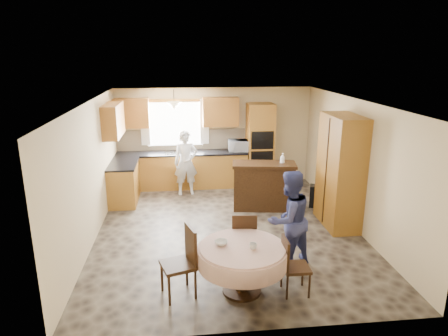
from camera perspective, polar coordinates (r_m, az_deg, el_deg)
floor at (r=7.94m, az=0.52°, el=-8.74°), size 5.00×6.00×0.01m
ceiling at (r=7.25m, az=0.57°, el=9.49°), size 5.00×6.00×0.01m
wall_back at (r=10.40m, az=-1.41°, el=4.55°), size 5.00×0.02×2.50m
wall_front at (r=4.73m, az=4.91°, el=-10.19°), size 5.00×0.02×2.50m
wall_left at (r=7.63m, az=-18.45°, el=-0.61°), size 0.02×6.00×2.50m
wall_right at (r=8.17m, az=18.23°, el=0.49°), size 0.02×6.00×2.50m
window at (r=10.28m, az=-7.01°, el=6.29°), size 1.40×0.03×1.10m
curtain_left at (r=10.26m, az=-11.24°, el=6.36°), size 0.22×0.02×1.15m
curtain_right at (r=10.24m, az=-2.80°, el=6.63°), size 0.22×0.02×1.15m
base_cab_back at (r=10.27m, az=-5.97°, el=-0.34°), size 3.30×0.60×0.88m
counter_back at (r=10.15m, az=-6.04°, el=2.15°), size 3.30×0.64×0.04m
base_cab_left at (r=9.50m, az=-14.09°, el=-2.12°), size 0.60×1.20×0.88m
counter_left at (r=9.37m, az=-14.28°, el=0.55°), size 0.64×1.20×0.04m
backsplash at (r=10.37m, az=-6.10°, el=4.03°), size 3.30×0.02×0.55m
wall_cab_left at (r=10.16m, az=-13.06°, el=7.64°), size 0.85×0.33×0.72m
wall_cab_right at (r=10.14m, az=-0.50°, el=8.04°), size 0.90×0.33×0.72m
wall_cab_side at (r=9.18m, az=-15.55°, el=6.60°), size 0.33×1.20×0.72m
oven_tower at (r=10.30m, az=5.14°, el=3.29°), size 0.66×0.62×2.12m
oven_upper at (r=9.96m, az=5.52°, el=3.96°), size 0.56×0.01×0.45m
oven_lower at (r=10.07m, az=5.45°, el=1.18°), size 0.56×0.01×0.45m
pendant at (r=9.73m, az=-7.14°, el=8.82°), size 0.36×0.36×0.18m
sideboard at (r=8.83m, az=5.66°, el=-2.77°), size 1.43×0.75×0.98m
space_heater at (r=9.20m, az=13.25°, el=-3.94°), size 0.42×0.36×0.50m
cupboard at (r=8.11m, az=16.31°, el=-0.50°), size 0.58×1.16×2.22m
dining_table at (r=5.79m, az=2.62°, el=-12.54°), size 1.27×1.27×0.72m
chair_left at (r=5.77m, az=-5.82°, el=-12.70°), size 0.55×0.55×1.02m
chair_back at (r=6.44m, az=2.84°, el=-9.83°), size 0.44×0.44×0.94m
chair_right at (r=5.89m, az=9.60°, el=-13.25°), size 0.37×0.37×0.86m
framed_picture at (r=8.53m, az=16.84°, el=4.83°), size 0.06×0.62×0.51m
microwave at (r=10.16m, az=2.11°, el=3.20°), size 0.53×0.37×0.29m
person_sink at (r=9.66m, az=-5.47°, el=0.75°), size 0.61×0.43×1.58m
person_dining at (r=6.44m, az=9.24°, el=-7.28°), size 0.97×0.89×1.61m
bowl_sideboard at (r=8.62m, az=3.75°, el=0.38°), size 0.26×0.26×0.05m
bottle_sideboard at (r=8.74m, az=8.35°, el=1.23°), size 0.12×0.12×0.27m
cup_table at (r=5.64m, az=4.17°, el=-11.08°), size 0.14×0.14×0.09m
bowl_table at (r=5.75m, az=-0.42°, el=-10.63°), size 0.22×0.22×0.06m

